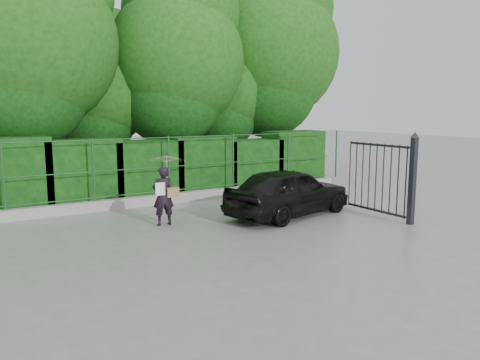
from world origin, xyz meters
TOP-DOWN VIEW (x-y plane):
  - ground at (0.00, 0.00)m, footprint 80.00×80.00m
  - kerb at (0.00, 4.50)m, footprint 14.00×0.25m
  - fence at (0.22, 4.50)m, footprint 14.13×0.06m
  - hedge at (-0.02, 5.50)m, footprint 14.20×1.20m
  - trees at (1.14, 7.74)m, footprint 17.10×6.15m
  - gate at (4.60, -0.72)m, footprint 0.22×2.33m
  - woman at (-0.72, 2.02)m, footprint 0.88×0.89m
  - car at (2.55, 1.21)m, footprint 4.20×2.39m

SIDE VIEW (x-z plane):
  - ground at x=0.00m, z-range 0.00..0.00m
  - kerb at x=0.00m, z-range 0.00..0.30m
  - car at x=2.55m, z-range 0.00..1.35m
  - hedge at x=-0.02m, z-range -0.09..2.06m
  - woman at x=-0.72m, z-range 0.28..2.06m
  - gate at x=4.60m, z-range 0.01..2.37m
  - fence at x=0.22m, z-range 0.30..2.10m
  - trees at x=1.14m, z-range 0.58..8.66m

